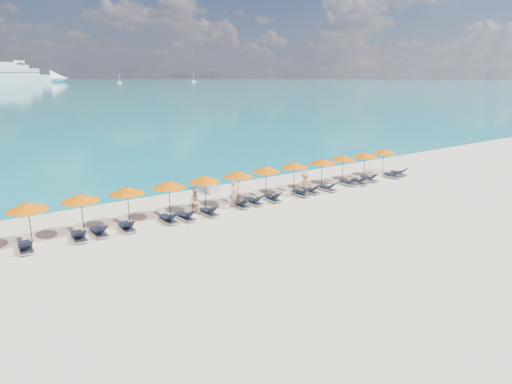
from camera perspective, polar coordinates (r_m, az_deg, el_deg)
ground at (r=25.58m, az=3.87°, el=-4.04°), size 1400.00×1400.00×0.00m
cruise_ship at (r=635.18m, az=-29.57°, el=13.41°), size 127.72×32.90×35.17m
sailboat_near at (r=568.42m, az=-17.74°, el=13.81°), size 5.44×1.81×9.98m
sailboat_far at (r=627.45m, az=-8.29°, el=14.45°), size 6.82×2.27×12.50m
jetski at (r=32.57m, az=-6.51°, el=0.80°), size 1.00×2.51×0.88m
beachgoer_a at (r=28.05m, az=-2.95°, el=-0.35°), size 0.77×0.65×1.81m
beachgoer_b at (r=26.92m, az=-7.99°, el=-1.33°), size 0.90×0.68×1.65m
beachgoer_c at (r=31.07m, az=6.58°, el=1.07°), size 1.25×1.04×1.77m
umbrella_1 at (r=24.71m, az=-28.20°, el=-1.67°), size 2.10×2.10×2.28m
umbrella_2 at (r=25.19m, az=-22.37°, el=-0.70°), size 2.10×2.10×2.28m
umbrella_3 at (r=25.88m, az=-16.81°, el=0.22°), size 2.10×2.10×2.28m
umbrella_4 at (r=26.71m, az=-11.56°, el=1.02°), size 2.10×2.10×2.28m
umbrella_5 at (r=27.77m, az=-6.85°, el=1.77°), size 2.10×2.10×2.28m
umbrella_6 at (r=28.99m, az=-2.40°, el=2.44°), size 2.10×2.10×2.28m
umbrella_7 at (r=30.48m, az=1.37°, el=3.09°), size 2.10×2.10×2.28m
umbrella_8 at (r=32.09m, az=5.14°, el=3.65°), size 2.10×2.10×2.28m
umbrella_9 at (r=33.71m, az=8.84°, el=4.09°), size 2.10×2.10×2.28m
umbrella_10 at (r=35.51m, az=11.54°, el=4.53°), size 2.10×2.10×2.28m
umbrella_11 at (r=37.28m, az=14.35°, el=4.86°), size 2.10×2.10×2.28m
umbrella_12 at (r=39.34m, az=16.70°, el=5.22°), size 2.10×2.10×2.28m
lounger_2 at (r=24.25m, az=-28.38°, el=-6.45°), size 0.68×1.72×0.66m
lounger_3 at (r=24.62m, az=-22.54°, el=-5.43°), size 0.66×1.72×0.66m
lounger_4 at (r=24.90m, az=-20.22°, el=-4.97°), size 0.75×1.74×0.66m
lounger_5 at (r=25.21m, az=-16.85°, el=-4.42°), size 0.66×1.71×0.66m
lounger_6 at (r=25.94m, az=-11.64°, el=-3.51°), size 0.70×1.73×0.66m
lounger_7 at (r=26.18m, az=-9.31°, el=-3.21°), size 0.79×1.75×0.66m
lounger_8 at (r=26.86m, az=-6.30°, el=-2.63°), size 0.68×1.72×0.66m
lounger_9 at (r=28.35m, az=-2.04°, el=-1.58°), size 0.64×1.71×0.66m
lounger_10 at (r=28.95m, az=-0.27°, el=-1.21°), size 0.63×1.70×0.66m
lounger_11 at (r=29.69m, az=2.25°, el=-0.80°), size 0.76×1.75×0.66m
lounger_12 at (r=31.17m, az=5.96°, el=-0.09°), size 0.65×1.71×0.66m
lounger_13 at (r=31.92m, az=7.32°, el=0.23°), size 0.64×1.71×0.66m
lounger_14 at (r=32.82m, az=9.51°, el=0.56°), size 0.70×1.73×0.66m
lounger_15 at (r=34.79m, az=12.13°, el=1.27°), size 0.72×1.73×0.66m
lounger_16 at (r=35.32m, az=13.64°, el=1.39°), size 0.75×1.74×0.66m
lounger_17 at (r=36.55m, az=14.87°, el=1.76°), size 0.78×1.75×0.66m
lounger_18 at (r=38.31m, az=17.68°, el=2.16°), size 0.65×1.71×0.66m
lounger_19 at (r=39.36m, az=18.48°, el=2.43°), size 0.65×1.71×0.66m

